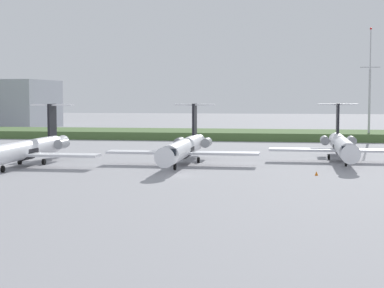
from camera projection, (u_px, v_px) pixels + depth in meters
ground_plane at (205, 154)px, 113.36m from camera, size 500.00×500.00×0.00m
grass_berm at (229, 135)px, 155.39m from camera, size 320.00×20.00×1.84m
regional_jet_second at (27, 149)px, 94.80m from camera, size 22.81×31.00×9.00m
regional_jet_third at (184, 147)px, 97.60m from camera, size 22.81×31.00×9.00m
regional_jet_fourth at (342, 145)px, 102.02m from camera, size 22.81×31.00×9.00m
antenna_mast at (370, 94)px, 145.25m from camera, size 4.40×0.50×25.49m
safety_cone_front_marker at (316, 173)px, 83.79m from camera, size 0.44×0.44×0.55m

